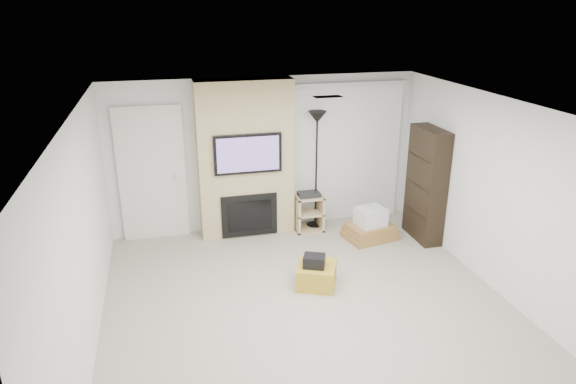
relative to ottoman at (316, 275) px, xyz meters
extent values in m
cube|color=#A7A18E|center=(-0.25, -0.62, -0.15)|extent=(5.00, 5.50, 0.00)
cube|color=white|center=(-0.25, -0.62, 2.35)|extent=(5.00, 5.50, 0.00)
cube|color=white|center=(-0.25, 2.13, 1.10)|extent=(5.00, 0.00, 2.50)
cube|color=white|center=(-0.25, -3.37, 1.10)|extent=(5.00, 0.00, 2.50)
cube|color=white|center=(-2.75, -0.62, 1.10)|extent=(0.00, 5.50, 2.50)
cube|color=white|center=(2.25, -0.62, 1.10)|extent=(0.00, 5.50, 2.50)
cube|color=silver|center=(0.15, 0.18, 2.35)|extent=(0.35, 0.18, 0.01)
cube|color=#B19227|center=(0.00, 0.00, 0.00)|extent=(0.66, 0.66, 0.30)
cube|color=black|center=(-0.04, -0.02, 0.23)|extent=(0.34, 0.31, 0.16)
cube|color=tan|center=(-0.60, 1.93, 1.10)|extent=(1.50, 0.40, 2.50)
cube|color=black|center=(-0.60, 1.70, 1.25)|extent=(1.05, 0.06, 0.62)
cube|color=#5A477A|center=(-0.60, 1.67, 1.25)|extent=(0.96, 0.00, 0.54)
cube|color=black|center=(-0.60, 1.72, 0.22)|extent=(0.90, 0.04, 0.70)
cube|color=black|center=(-0.60, 1.70, 0.22)|extent=(0.70, 0.02, 0.50)
cube|color=silver|center=(-2.05, 2.09, 0.92)|extent=(1.02, 0.08, 2.14)
cube|color=beige|center=(-2.05, 2.10, 0.87)|extent=(0.90, 0.05, 2.05)
cylinder|color=silver|center=(-1.71, 2.05, 0.85)|extent=(0.07, 0.06, 0.07)
cube|color=silver|center=(1.15, 2.07, 2.18)|extent=(1.98, 0.10, 0.08)
cube|color=white|center=(1.15, 2.08, 0.99)|extent=(1.90, 0.03, 2.29)
cylinder|color=black|center=(0.55, 1.85, -0.13)|extent=(0.29, 0.29, 0.03)
cylinder|color=black|center=(0.55, 1.85, 0.79)|extent=(0.03, 0.03, 1.84)
cone|color=black|center=(0.55, 1.85, 1.73)|extent=(0.29, 0.29, 0.19)
cube|color=tan|center=(0.20, 1.75, 0.15)|extent=(0.04, 0.38, 0.60)
cube|color=tan|center=(0.61, 1.75, 0.15)|extent=(0.04, 0.38, 0.60)
cube|color=tan|center=(0.40, 1.75, -0.14)|extent=(0.45, 0.38, 0.03)
cube|color=tan|center=(0.40, 1.75, 0.15)|extent=(0.45, 0.38, 0.03)
cube|color=tan|center=(0.40, 1.75, 0.43)|extent=(0.45, 0.38, 0.03)
cube|color=black|center=(0.40, 1.75, 0.48)|extent=(0.35, 0.25, 0.06)
cube|color=olive|center=(1.27, 1.19, -0.11)|extent=(0.87, 0.72, 0.09)
cube|color=olive|center=(1.27, 1.19, -0.03)|extent=(0.83, 0.68, 0.08)
cube|color=olive|center=(1.27, 1.19, 0.05)|extent=(0.78, 0.63, 0.08)
cube|color=silver|center=(1.27, 1.19, 0.23)|extent=(0.49, 0.45, 0.28)
cube|color=black|center=(2.09, 1.02, 0.75)|extent=(0.30, 0.80, 1.80)
cube|color=black|center=(2.07, 1.02, 0.30)|extent=(0.26, 0.72, 0.02)
cube|color=black|center=(2.07, 1.02, 0.75)|extent=(0.26, 0.72, 0.02)
cube|color=black|center=(2.07, 1.02, 1.20)|extent=(0.26, 0.72, 0.02)
camera|label=1|loc=(-1.85, -5.76, 3.44)|focal=32.00mm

